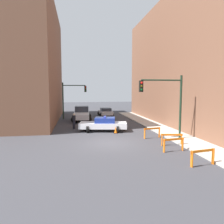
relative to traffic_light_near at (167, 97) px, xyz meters
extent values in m
plane|color=#38383D|center=(-4.73, -0.33, -3.53)|extent=(120.00, 120.00, 0.00)
cube|color=#B2ADA3|center=(1.47, -0.33, -3.47)|extent=(2.40, 44.00, 0.12)
cube|color=brown|center=(-16.73, 13.67, 3.94)|extent=(14.00, 20.00, 14.93)
cube|color=brown|center=(8.67, 7.67, 3.83)|extent=(12.00, 28.00, 14.72)
cylinder|color=black|center=(1.17, 0.01, -0.81)|extent=(0.18, 0.18, 5.20)
cylinder|color=black|center=(-0.53, 0.01, 1.39)|extent=(3.40, 0.12, 0.12)
cube|color=black|center=(-2.23, 0.01, 0.89)|extent=(0.30, 0.22, 0.90)
sphere|color=red|center=(-2.23, -0.14, 1.16)|extent=(0.18, 0.18, 0.18)
sphere|color=#4C3D0C|center=(-2.23, -0.14, 0.89)|extent=(0.18, 0.18, 0.18)
sphere|color=#0C4219|center=(-2.23, -0.14, 0.62)|extent=(0.18, 0.18, 0.18)
cylinder|color=black|center=(-9.13, 15.13, -0.93)|extent=(0.18, 0.18, 5.20)
cylinder|color=black|center=(-7.53, 15.13, 1.27)|extent=(3.20, 0.12, 0.12)
cube|color=black|center=(-5.93, 15.13, 0.77)|extent=(0.30, 0.22, 0.90)
sphere|color=red|center=(-5.93, 14.99, 1.04)|extent=(0.18, 0.18, 0.18)
sphere|color=#4C3D0C|center=(-5.93, 14.99, 0.77)|extent=(0.18, 0.18, 0.18)
sphere|color=#0C4219|center=(-5.93, 14.99, 0.50)|extent=(0.18, 0.18, 0.18)
cube|color=white|center=(-4.67, 4.80, -2.93)|extent=(4.95, 2.63, 0.55)
cube|color=navy|center=(-4.49, 4.77, -2.39)|extent=(2.23, 1.94, 0.52)
cylinder|color=black|center=(-6.26, 4.21, -3.20)|extent=(0.33, 0.69, 0.66)
cylinder|color=black|center=(-5.96, 5.89, -3.20)|extent=(0.33, 0.69, 0.66)
cylinder|color=black|center=(-3.39, 3.71, -3.20)|extent=(0.33, 0.69, 0.66)
cylinder|color=black|center=(-3.09, 5.39, -3.20)|extent=(0.33, 0.69, 0.66)
cube|color=#2633BF|center=(-4.49, 4.77, -2.07)|extent=(0.44, 1.40, 0.12)
cube|color=silver|center=(-6.58, 12.90, -2.78)|extent=(2.29, 5.50, 0.70)
cube|color=#2D333D|center=(-6.52, 13.98, -2.03)|extent=(1.93, 1.83, 0.80)
cylinder|color=black|center=(-7.41, 14.63, -3.13)|extent=(0.81, 0.30, 0.80)
cylinder|color=black|center=(-5.57, 14.53, -3.13)|extent=(0.81, 0.30, 0.80)
cylinder|color=black|center=(-7.59, 11.28, -3.13)|extent=(0.81, 0.30, 0.80)
cylinder|color=black|center=(-5.75, 11.18, -3.13)|extent=(0.81, 0.30, 0.80)
cube|color=silver|center=(-2.67, 17.67, -2.96)|extent=(1.89, 4.34, 0.52)
cube|color=#232833|center=(-2.66, 17.50, -2.46)|extent=(1.62, 1.84, 0.48)
cylinder|color=black|center=(-3.52, 18.99, -3.22)|extent=(0.62, 0.23, 0.62)
cylinder|color=black|center=(-1.87, 19.02, -3.22)|extent=(0.62, 0.23, 0.62)
cylinder|color=black|center=(-3.46, 16.32, -3.22)|extent=(0.62, 0.23, 0.62)
cylinder|color=black|center=(-1.81, 16.36, -3.22)|extent=(0.62, 0.23, 0.62)
cylinder|color=black|center=(-7.58, 6.64, -3.12)|extent=(0.40, 0.40, 0.82)
cylinder|color=black|center=(-7.58, 6.64, -2.40)|extent=(0.51, 0.51, 0.62)
sphere|color=tan|center=(-7.58, 6.64, -1.98)|extent=(0.31, 0.31, 0.22)
cube|color=orange|center=(-0.59, -6.16, -2.70)|extent=(1.58, 0.33, 0.14)
cube|color=orange|center=(-1.30, -6.28, -3.08)|extent=(0.08, 0.17, 0.90)
cube|color=orange|center=(0.12, -6.03, -3.08)|extent=(0.08, 0.17, 0.90)
cube|color=orange|center=(-0.92, -3.27, -2.70)|extent=(1.59, 0.29, 0.14)
cube|color=orange|center=(-1.63, -3.38, -3.08)|extent=(0.07, 0.17, 0.90)
cube|color=orange|center=(-0.21, -3.16, -3.08)|extent=(0.07, 0.17, 0.90)
cube|color=orange|center=(-0.39, -1.83, -2.70)|extent=(1.59, 0.31, 0.14)
cube|color=orange|center=(-1.10, -1.72, -3.08)|extent=(0.08, 0.17, 0.90)
cube|color=orange|center=(0.32, -1.95, -3.08)|extent=(0.08, 0.17, 0.90)
cube|color=orange|center=(-0.91, 0.92, -2.70)|extent=(1.58, 0.36, 0.14)
cube|color=orange|center=(-1.62, 0.78, -3.08)|extent=(0.08, 0.17, 0.90)
cube|color=orange|center=(-0.21, 1.06, -3.08)|extent=(0.08, 0.17, 0.90)
cube|color=black|center=(-3.62, 3.51, -3.51)|extent=(0.36, 0.36, 0.04)
cone|color=#F2600C|center=(-3.62, 3.51, -3.18)|extent=(0.28, 0.28, 0.62)
camera|label=1|loc=(-7.38, -16.75, 0.58)|focal=35.00mm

